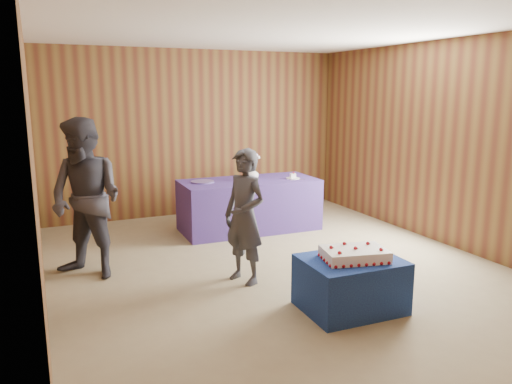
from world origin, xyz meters
TOP-DOWN VIEW (x-y plane):
  - ground at (0.00, 0.00)m, footprint 6.00×6.00m
  - room_shell at (0.00, 0.00)m, footprint 5.04×6.04m
  - cake_table at (0.14, -1.28)m, footprint 0.92×0.72m
  - serving_table at (0.36, 1.67)m, footprint 2.02×0.95m
  - sheet_cake at (0.15, -1.31)m, footprint 0.68×0.53m
  - vase at (0.40, 1.64)m, footprint 0.24×0.24m
  - flower_spray at (0.40, 1.64)m, footprint 0.24×0.23m
  - platter at (-0.32, 1.76)m, footprint 0.42×0.42m
  - plate at (1.01, 1.51)m, footprint 0.22×0.22m
  - cake_slice at (1.01, 1.51)m, footprint 0.09×0.08m
  - knife at (1.02, 1.39)m, footprint 0.26×0.05m
  - guest_left at (-0.50, -0.22)m, footprint 0.53×0.62m
  - guest_right at (-2.01, 0.62)m, footprint 1.08×1.08m

SIDE VIEW (x-z plane):
  - ground at x=0.00m, z-range 0.00..0.00m
  - cake_table at x=0.14m, z-range 0.00..0.50m
  - serving_table at x=0.36m, z-range 0.00..0.75m
  - sheet_cake at x=0.15m, z-range 0.48..0.62m
  - guest_left at x=-0.50m, z-range 0.00..1.45m
  - knife at x=1.02m, z-range 0.75..0.75m
  - plate at x=1.01m, z-range 0.75..0.76m
  - platter at x=-0.32m, z-range 0.75..0.77m
  - cake_slice at x=1.01m, z-range 0.75..0.84m
  - vase at x=0.40m, z-range 0.75..0.95m
  - guest_right at x=-2.01m, z-range 0.00..1.77m
  - flower_spray at x=0.40m, z-range 1.01..1.20m
  - room_shell at x=0.00m, z-range 0.44..3.16m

